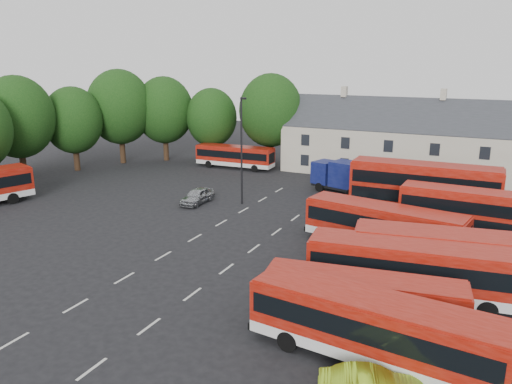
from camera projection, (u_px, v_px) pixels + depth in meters
ground at (180, 247)px, 36.05m from camera, size 140.00×140.00×0.00m
lane_markings at (224, 243)px, 36.73m from camera, size 5.15×33.80×0.01m
treeline at (126, 115)px, 59.95m from camera, size 29.92×32.59×12.01m
terrace_houses at (439, 146)px, 55.16m from camera, size 35.70×7.13×10.06m
bus_row_a at (373, 324)px, 21.75m from camera, size 11.37×3.70×3.16m
bus_row_b at (363, 297)px, 24.76m from camera, size 10.07×3.71×2.78m
bus_row_c at (414, 266)px, 27.64m from camera, size 11.94×4.25×3.30m
bus_row_d at (457, 255)px, 29.21m from camera, size 12.13×4.64×3.35m
bus_row_e at (384, 223)px, 35.17m from camera, size 11.51×4.39×3.18m
bus_dd_south at (472, 214)px, 35.74m from camera, size 10.13×2.66×4.13m
bus_dd_north at (424, 188)px, 41.28m from camera, size 11.89×2.94×4.86m
bus_north at (235, 155)px, 61.62m from camera, size 9.94×2.63×2.79m
box_truck at (349, 176)px, 49.57m from camera, size 7.84×4.35×3.27m
silver_car at (197, 196)px, 46.71m from camera, size 1.75×4.24×1.44m
lamppost at (242, 148)px, 45.32m from camera, size 0.68×0.45×9.87m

